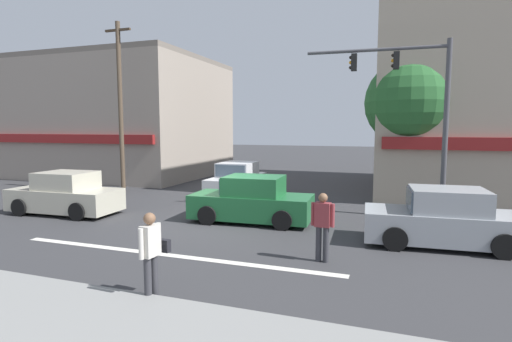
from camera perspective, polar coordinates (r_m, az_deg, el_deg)
ground_plane at (r=13.54m, az=-4.58°, el=-7.54°), size 120.00×120.00×0.00m
lane_marking_stripe at (r=10.56m, az=-12.47°, el=-11.62°), size 9.00×0.24×0.01m
building_left_block at (r=29.24m, az=-18.94°, el=7.08°), size 12.80×10.09×7.69m
building_right_corner at (r=23.64m, az=32.03°, el=12.11°), size 11.55×11.62×12.07m
street_tree at (r=18.49m, az=21.08°, el=9.10°), size 3.75×3.75×6.18m
utility_pole_near_left at (r=20.68m, az=-18.80°, el=8.80°), size 1.40×0.22×8.24m
traffic_light_mast at (r=15.13m, az=21.93°, el=9.41°), size 4.89×0.35×6.20m
sedan_crossing_center at (r=16.58m, az=-25.58°, el=-3.10°), size 4.17×2.02×1.58m
sedan_waiting_far at (r=13.67m, az=-0.60°, el=-4.35°), size 4.18×2.04×1.58m
sedan_approaching_near at (r=12.05m, az=25.23°, el=-6.37°), size 4.20×2.09×1.58m
sedan_crossing_rightbound at (r=19.01m, az=-2.73°, el=-1.38°), size 1.95×4.13×1.58m
pedestrian_foreground_with_bag at (r=7.73m, az=-14.72°, el=-10.96°), size 0.35×0.67×1.67m
pedestrian_mid_crossing at (r=9.72m, az=9.49°, el=-7.33°), size 0.57×0.25×1.67m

